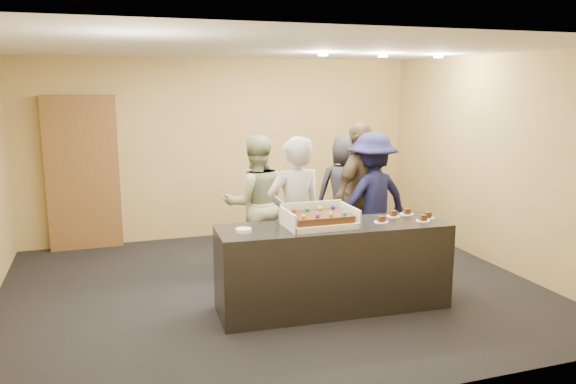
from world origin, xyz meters
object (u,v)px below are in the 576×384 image
object	(u,v)px
plate_stack	(243,230)
person_brown_extra	(361,194)
cake_box	(319,221)
person_navy_man	(371,200)
person_dark_suit	(345,192)
storage_cabinet	(83,173)
person_sage_man	(256,203)
serving_counter	(333,267)
person_server_grey	(295,218)
sheet_cake	(320,217)

from	to	relation	value
plate_stack	person_brown_extra	world-z (taller)	person_brown_extra
cake_box	plate_stack	distance (m)	0.80
person_navy_man	person_dark_suit	distance (m)	0.74
storage_cabinet	person_sage_man	xyz separation A→B (m)	(2.06, -1.69, -0.23)
plate_stack	person_sage_man	bearing A→B (deg)	70.21
storage_cabinet	cake_box	bearing A→B (deg)	-53.53
person_sage_man	plate_stack	bearing A→B (deg)	73.92
person_navy_man	person_dark_suit	size ratio (longest dim) A/B	1.05
serving_counter	person_navy_man	xyz separation A→B (m)	(1.02, 1.18, 0.41)
person_server_grey	plate_stack	bearing A→B (deg)	27.55
plate_stack	person_brown_extra	size ratio (longest dim) A/B	0.08
cake_box	person_navy_man	world-z (taller)	person_navy_man
serving_counter	person_sage_man	world-z (taller)	person_sage_man
storage_cabinet	person_brown_extra	xyz separation A→B (m)	(3.42, -1.86, -0.16)
sheet_cake	person_brown_extra	distance (m)	1.71
storage_cabinet	person_brown_extra	size ratio (longest dim) A/B	1.17
person_brown_extra	person_dark_suit	distance (m)	0.63
cake_box	person_brown_extra	bearing A→B (deg)	49.53
plate_stack	person_server_grey	size ratio (longest dim) A/B	0.09
plate_stack	person_navy_man	bearing A→B (deg)	30.74
person_navy_man	person_brown_extra	world-z (taller)	person_brown_extra
serving_counter	cake_box	world-z (taller)	cake_box
cake_box	person_server_grey	bearing A→B (deg)	103.19
sheet_cake	person_navy_man	world-z (taller)	person_navy_man
sheet_cake	person_server_grey	world-z (taller)	person_server_grey
person_navy_man	person_dark_suit	bearing A→B (deg)	-99.19
person_dark_suit	cake_box	bearing A→B (deg)	75.25
plate_stack	person_dark_suit	xyz separation A→B (m)	(1.96, 1.92, -0.10)
person_brown_extra	serving_counter	bearing A→B (deg)	23.19
sheet_cake	person_dark_suit	distance (m)	2.26
person_navy_man	serving_counter	bearing A→B (deg)	38.73
person_navy_man	person_server_grey	bearing A→B (deg)	18.75
person_sage_man	cake_box	bearing A→B (deg)	104.05
sheet_cake	person_dark_suit	size ratio (longest dim) A/B	0.37
person_sage_man	person_brown_extra	bearing A→B (deg)	176.56
plate_stack	person_dark_suit	bearing A→B (deg)	44.41
serving_counter	person_dark_suit	bearing A→B (deg)	65.75
person_navy_man	person_brown_extra	xyz separation A→B (m)	(-0.08, 0.13, 0.06)
sheet_cake	person_server_grey	xyz separation A→B (m)	(-0.10, 0.47, -0.11)
person_brown_extra	person_navy_man	bearing A→B (deg)	91.79
person_navy_man	sheet_cake	bearing A→B (deg)	34.63
person_server_grey	person_sage_man	bearing A→B (deg)	-86.75
plate_stack	person_dark_suit	world-z (taller)	person_dark_suit
person_server_grey	serving_counter	bearing A→B (deg)	113.36
storage_cabinet	plate_stack	bearing A→B (deg)	-64.16
person_sage_man	person_navy_man	distance (m)	1.47
person_dark_suit	person_navy_man	bearing A→B (deg)	107.98
sheet_cake	person_brown_extra	size ratio (longest dim) A/B	0.33
sheet_cake	plate_stack	size ratio (longest dim) A/B	3.84
serving_counter	person_dark_suit	size ratio (longest dim) A/B	1.46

